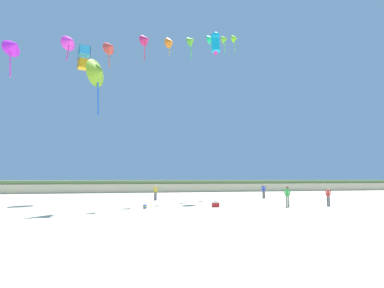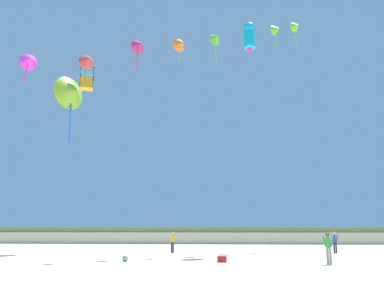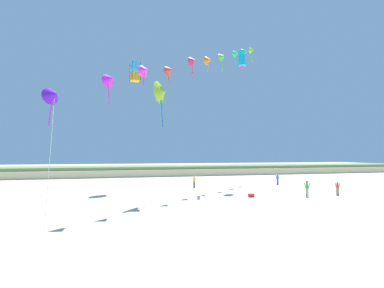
% 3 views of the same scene
% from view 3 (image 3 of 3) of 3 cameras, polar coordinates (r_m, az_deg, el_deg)
% --- Properties ---
extents(ground_plane, '(240.00, 240.00, 0.00)m').
position_cam_3_polar(ground_plane, '(20.47, 19.07, -15.25)').
color(ground_plane, beige).
extents(dune_ridge, '(120.00, 11.93, 2.06)m').
position_cam_3_polar(dune_ridge, '(60.33, -3.39, -5.81)').
color(dune_ridge, beige).
rests_on(dune_ridge, ground).
extents(person_near_left, '(0.59, 0.29, 1.71)m').
position_cam_3_polar(person_near_left, '(41.77, 18.48, -7.25)').
color(person_near_left, black).
rests_on(person_near_left, ground).
extents(person_near_right, '(0.58, 0.36, 1.76)m').
position_cam_3_polar(person_near_right, '(31.08, 24.20, -8.81)').
color(person_near_right, gray).
rests_on(person_near_right, ground).
extents(person_mid_center, '(0.36, 0.52, 1.60)m').
position_cam_3_polar(person_mid_center, '(33.73, 29.61, -8.35)').
color(person_mid_center, '#474C56').
rests_on(person_mid_center, ground).
extents(person_far_left, '(0.58, 0.30, 1.69)m').
position_cam_3_polar(person_far_left, '(36.06, 0.50, -8.18)').
color(person_far_left, '#282D4C').
rests_on(person_far_left, ground).
extents(kite_banner_string, '(27.31, 25.56, 24.06)m').
position_cam_3_polar(kite_banner_string, '(32.93, 2.10, 17.92)').
color(kite_banner_string, '#5414D1').
extents(large_kite_low_lead, '(1.45, 1.45, 2.53)m').
position_cam_3_polar(large_kite_low_lead, '(36.93, -12.54, 15.36)').
color(large_kite_low_lead, gold).
extents(large_kite_mid_trail, '(2.03, 2.44, 4.75)m').
position_cam_3_polar(large_kite_mid_trail, '(26.40, -6.69, 11.41)').
color(large_kite_mid_trail, '#88C02B').
extents(large_kite_high_solo, '(1.04, 1.26, 2.97)m').
position_cam_3_polar(large_kite_high_solo, '(39.48, 11.02, 18.13)').
color(large_kite_high_solo, '#0DB4E3').
extents(beach_cooler, '(0.58, 0.41, 0.46)m').
position_cam_3_polar(beach_cooler, '(29.13, 13.03, -11.01)').
color(beach_cooler, red).
rests_on(beach_cooler, ground).
extents(beach_ball, '(0.36, 0.36, 0.36)m').
position_cam_3_polar(beach_ball, '(27.05, 1.48, -11.81)').
color(beach_ball, blue).
rests_on(beach_ball, ground).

